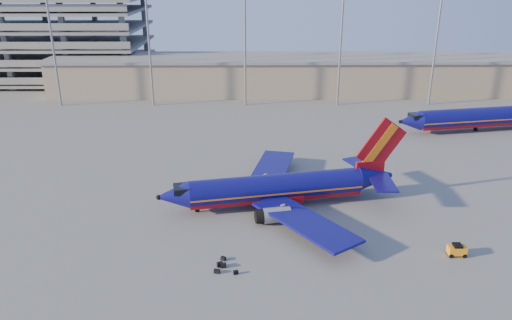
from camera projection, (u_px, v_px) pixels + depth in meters
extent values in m
plane|color=slate|center=(280.00, 194.00, 65.73)|extent=(220.00, 220.00, 0.00)
cube|color=#9D886C|center=(309.00, 75.00, 118.53)|extent=(120.00, 15.00, 8.00)
cube|color=slate|center=(310.00, 58.00, 117.02)|extent=(122.00, 16.00, 0.60)
cube|color=slate|center=(34.00, 75.00, 133.79)|extent=(60.00, 30.00, 0.70)
cube|color=slate|center=(32.00, 59.00, 132.28)|extent=(60.00, 30.00, 0.70)
cube|color=slate|center=(29.00, 43.00, 130.77)|extent=(60.00, 30.00, 0.70)
cube|color=slate|center=(27.00, 27.00, 129.27)|extent=(60.00, 30.00, 0.70)
cube|color=slate|center=(24.00, 10.00, 127.76)|extent=(60.00, 30.00, 0.70)
cube|color=slate|center=(47.00, 33.00, 142.51)|extent=(1.20, 1.20, 21.00)
cylinder|color=gray|center=(52.00, 40.00, 103.17)|extent=(0.44, 0.44, 28.00)
cylinder|color=gray|center=(149.00, 40.00, 103.38)|extent=(0.44, 0.44, 28.00)
cylinder|color=gray|center=(245.00, 39.00, 103.58)|extent=(0.44, 0.44, 28.00)
cylinder|color=gray|center=(341.00, 39.00, 103.79)|extent=(0.44, 0.44, 28.00)
cylinder|color=gray|center=(437.00, 39.00, 104.00)|extent=(0.44, 0.44, 28.00)
cylinder|color=navy|center=(276.00, 187.00, 61.79)|extent=(21.71, 7.43, 3.31)
cube|color=#A00C13|center=(276.00, 193.00, 62.10)|extent=(21.59, 6.81, 1.16)
cube|color=orange|center=(276.00, 189.00, 61.87)|extent=(21.72, 7.46, 0.20)
cone|color=navy|center=(173.00, 196.00, 59.37)|extent=(4.33, 3.98, 3.31)
cube|color=black|center=(183.00, 189.00, 59.29)|extent=(2.56, 2.70, 0.72)
cone|color=navy|center=(374.00, 176.00, 64.19)|extent=(5.21, 4.15, 3.31)
cube|color=#A00C13|center=(370.00, 168.00, 63.61)|extent=(3.78, 1.21, 1.97)
cube|color=#A00C13|center=(381.00, 144.00, 62.73)|extent=(6.50, 1.56, 7.14)
cube|color=orange|center=(380.00, 144.00, 62.70)|extent=(4.36, 1.22, 5.60)
cube|color=navy|center=(363.00, 165.00, 66.72)|extent=(4.72, 6.32, 0.20)
cube|color=navy|center=(382.00, 182.00, 61.16)|extent=(2.76, 5.76, 0.20)
cube|color=navy|center=(271.00, 169.00, 69.53)|extent=(7.43, 14.52, 0.31)
cube|color=navy|center=(305.00, 221.00, 55.15)|extent=(11.65, 13.91, 0.31)
cube|color=#A00C13|center=(279.00, 196.00, 62.31)|extent=(5.95, 4.47, 0.89)
cylinder|color=gray|center=(259.00, 183.00, 66.33)|extent=(3.53, 2.47, 1.88)
cylinder|color=gray|center=(276.00, 215.00, 57.83)|extent=(3.53, 2.47, 1.88)
cylinder|color=gray|center=(197.00, 208.00, 60.60)|extent=(0.25, 0.25, 0.98)
cylinder|color=black|center=(197.00, 210.00, 60.67)|extent=(0.61, 0.33, 0.57)
cylinder|color=black|center=(281.00, 193.00, 64.91)|extent=(0.83, 0.63, 0.75)
cylinder|color=black|center=(291.00, 209.00, 60.66)|extent=(0.83, 0.63, 0.75)
cylinder|color=navy|center=(477.00, 117.00, 90.49)|extent=(22.86, 7.52, 3.48)
cube|color=#A00C13|center=(477.00, 122.00, 90.81)|extent=(22.74, 6.87, 1.22)
cube|color=orange|center=(477.00, 118.00, 90.57)|extent=(22.86, 7.55, 0.21)
cone|color=navy|center=(410.00, 121.00, 88.11)|extent=(4.52, 4.14, 3.48)
cube|color=black|center=(417.00, 116.00, 88.01)|extent=(2.67, 2.82, 0.75)
cylinder|color=black|center=(475.00, 128.00, 91.25)|extent=(0.77, 0.77, 0.85)
cube|color=orange|center=(457.00, 250.00, 51.35)|extent=(1.83, 1.06, 0.86)
cube|color=black|center=(458.00, 246.00, 51.17)|extent=(0.87, 0.96, 0.30)
cylinder|color=black|center=(448.00, 251.00, 51.95)|extent=(0.45, 0.16, 0.45)
cylinder|color=black|center=(451.00, 256.00, 51.06)|extent=(0.45, 0.16, 0.45)
cylinder|color=black|center=(461.00, 251.00, 51.95)|extent=(0.45, 0.16, 0.45)
cylinder|color=black|center=(465.00, 256.00, 51.06)|extent=(0.45, 0.16, 0.45)
cube|color=black|center=(223.00, 265.00, 49.42)|extent=(0.61, 0.36, 0.48)
cube|color=black|center=(217.00, 271.00, 48.56)|extent=(0.65, 0.44, 0.38)
cube|color=black|center=(236.00, 272.00, 48.39)|extent=(0.54, 0.42, 0.38)
cube|color=black|center=(223.00, 258.00, 50.72)|extent=(0.60, 0.55, 0.37)
cube|color=black|center=(220.00, 264.00, 49.58)|extent=(0.64, 0.52, 0.50)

